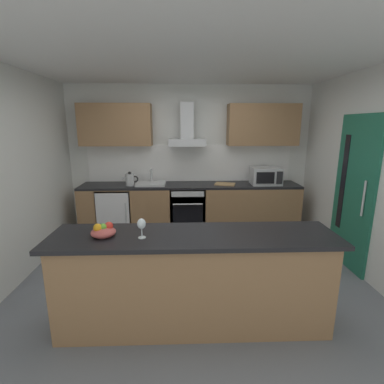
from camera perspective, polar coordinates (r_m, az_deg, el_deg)
The scene contains 19 objects.
ground at distance 3.79m, azimuth 0.39°, elevation -17.15°, with size 5.31×4.84×0.02m, color slate.
ceiling at distance 3.34m, azimuth 0.46°, elevation 25.35°, with size 5.31×4.84×0.02m, color white.
wall_back at distance 5.28m, azimuth -0.48°, elevation 6.66°, with size 5.31×0.12×2.60m, color silver.
wall_left at distance 3.92m, azimuth -33.97°, elevation 2.03°, with size 0.12×4.84×2.60m, color silver.
wall_right at distance 4.07m, azimuth 33.37°, elevation 2.45°, with size 0.12×4.84×2.60m, color silver.
backsplash_tile at distance 5.22m, azimuth -0.46°, elevation 5.80°, with size 3.66×0.02×0.66m, color white.
counter_back at distance 5.08m, azimuth -0.35°, elevation -3.41°, with size 3.79×0.60×0.90m.
counter_island at distance 2.82m, azimuth 0.34°, elevation -17.30°, with size 2.61×0.64×0.94m.
upper_cabinets at distance 5.01m, azimuth -0.42°, elevation 13.29°, with size 3.74×0.32×0.70m.
side_door at distance 4.35m, azimuth 29.62°, elevation -0.20°, with size 0.08×0.85×2.05m.
oven at distance 5.05m, azimuth -0.91°, elevation -3.40°, with size 0.60×0.62×0.80m.
refrigerator at distance 5.19m, azimuth -14.85°, elevation -3.80°, with size 0.58×0.60×0.85m.
microwave at distance 5.10m, azimuth 14.56°, elevation 3.14°, with size 0.50×0.38×0.30m.
sink at distance 4.98m, azimuth -8.23°, elevation 1.77°, with size 0.50×0.40×0.26m.
kettle at distance 4.97m, azimuth -12.32°, elevation 2.49°, with size 0.29×0.15×0.24m.
range_hood at distance 4.97m, azimuth -1.00°, elevation 11.87°, with size 0.62×0.45×0.72m.
wine_glass at distance 2.53m, azimuth -10.07°, elevation -6.44°, with size 0.08×0.08×0.18m.
fruit_bowl at distance 2.68m, azimuth -17.34°, elevation -7.49°, with size 0.22×0.22×0.13m.
chopping_board at distance 4.97m, azimuth 6.62°, elevation 1.60°, with size 0.34×0.22×0.02m, color tan.
Camera 1 is at (-0.14, -3.27, 1.91)m, focal length 26.63 mm.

